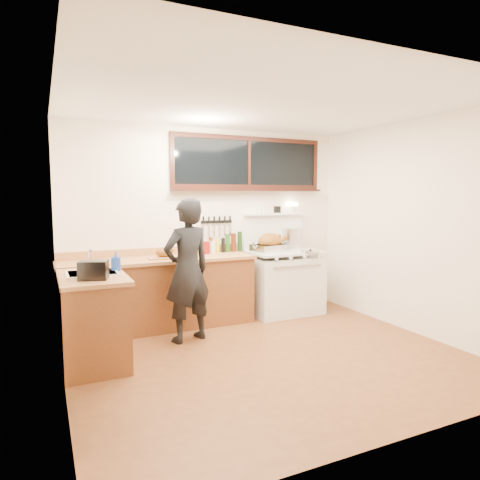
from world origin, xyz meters
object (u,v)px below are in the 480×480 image
cutting_board (164,254)px  roast_turkey (270,244)px  vintage_stove (283,281)px  man (187,270)px

cutting_board → roast_turkey: (1.54, 0.04, 0.05)m
vintage_stove → roast_turkey: vintage_stove is taller
vintage_stove → cutting_board: vintage_stove is taller
roast_turkey → vintage_stove: bearing=-9.2°
man → cutting_board: man is taller
vintage_stove → man: bearing=-160.6°
vintage_stove → cutting_board: bearing=-179.8°
vintage_stove → man: 1.76m
vintage_stove → cutting_board: size_ratio=3.80×
cutting_board → roast_turkey: size_ratio=0.79×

